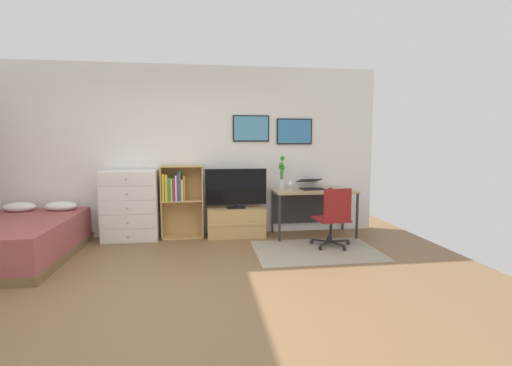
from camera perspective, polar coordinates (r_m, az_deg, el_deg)
The scene contains 14 objects.
ground_plane at distance 3.82m, azimuth -11.30°, elevation -16.75°, with size 7.20×7.20×0.00m, color brown.
wall_back_with_posters at distance 5.94m, azimuth -10.11°, elevation 4.95°, with size 6.12×0.09×2.70m.
area_rug at distance 5.19m, azimuth 9.42°, elevation -10.37°, with size 1.70×1.20×0.01m, color #9E937F.
bed at distance 5.59m, azimuth -33.30°, elevation -7.44°, with size 1.29×1.95×0.63m.
dresser at distance 5.85m, azimuth -19.07°, elevation -3.37°, with size 0.82×0.46×1.07m.
bookshelf at distance 5.80m, azimuth -12.01°, elevation -1.94°, with size 0.64×0.30×1.13m.
tv_stand at distance 5.83m, azimuth -3.12°, elevation -6.13°, with size 0.91×0.41×0.46m.
television at distance 5.72m, azimuth -3.14°, elevation -0.85°, with size 0.96×0.16×0.62m.
desk at distance 5.96m, azimuth 8.77°, elevation -2.20°, with size 1.28×0.64×0.74m.
office_chair at distance 5.27m, azimuth 12.09°, elevation -5.09°, with size 0.57×0.58×0.86m.
laptop at distance 5.98m, azimuth 8.60°, elevation -0.30°, with size 0.43×0.45×0.17m.
computer_mouse at distance 5.94m, azimuth 11.57°, elevation -0.88°, with size 0.06×0.10×0.03m, color #262628.
bamboo_vase at distance 5.92m, azimuth 4.06°, elevation 1.53°, with size 0.10×0.10×0.53m.
wine_glass at distance 5.68m, azimuth 5.40°, elevation 0.10°, with size 0.07×0.07×0.18m.
Camera 1 is at (0.23, -3.51, 1.49)m, focal length 25.55 mm.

